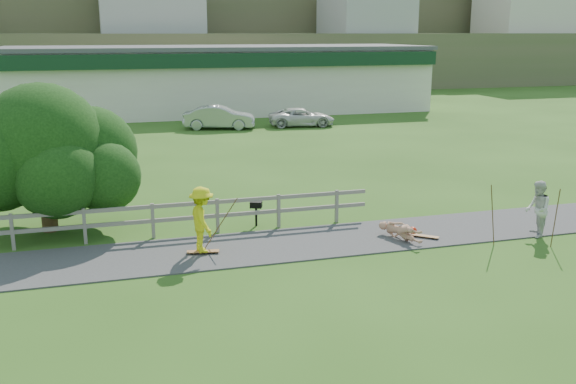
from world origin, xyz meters
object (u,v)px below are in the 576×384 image
skater_fallen (400,231)px  car_silver (219,117)px  skater_rider (202,223)px  bbq (256,214)px  tree (45,172)px  car_white (302,117)px  spectator_a (538,209)px

skater_fallen → car_silver: size_ratio=0.35×
skater_rider → bbq: (2.12, 2.30, -0.53)m
tree → bbq: size_ratio=7.49×
skater_rider → car_white: skater_rider is taller
skater_fallen → bbq: bbq is taller
tree → bbq: tree is taller
bbq → car_white: bearing=90.4°
skater_fallen → car_white: (4.46, 24.01, 0.32)m
skater_rider → tree: 5.73m
skater_fallen → tree: tree is taller
car_white → tree: bearing=150.7°
car_white → bbq: (-8.31, -21.32, -0.20)m
skater_rider → spectator_a: (10.17, -1.24, -0.06)m
skater_rider → car_silver: bearing=-19.8°
car_silver → bbq: car_silver is taller
skater_rider → spectator_a: skater_rider is taller
spectator_a → car_white: (0.26, 24.85, -0.27)m
car_silver → car_white: (5.53, -0.36, -0.15)m
skater_fallen → skater_rider: bearing=156.1°
car_silver → tree: 22.35m
car_silver → bbq: size_ratio=5.59×
car_silver → skater_fallen: bearing=-162.0°
car_silver → tree: bearing=171.1°
car_silver → car_white: 5.55m
car_silver → bbq: bearing=-171.8°
tree → bbq: (6.44, -1.35, -1.49)m
car_silver → bbq: (-2.78, -21.67, -0.35)m
car_silver → bbq: 21.86m
skater_rider → bbq: bearing=-51.0°
skater_rider → skater_fallen: size_ratio=1.17×
car_white → skater_rider: bearing=163.3°
car_white → skater_fallen: bearing=176.6°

